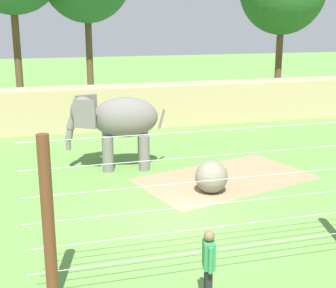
# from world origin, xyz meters

# --- Properties ---
(ground_plane) EXTENTS (120.00, 120.00, 0.00)m
(ground_plane) POSITION_xyz_m (0.00, 0.00, 0.00)
(ground_plane) COLOR #609342
(dirt_patch) EXTENTS (6.91, 5.18, 0.01)m
(dirt_patch) POSITION_xyz_m (2.78, 2.93, 0.00)
(dirt_patch) COLOR #937F5B
(dirt_patch) RESTS_ON ground
(embankment_wall) EXTENTS (36.00, 1.80, 2.18)m
(embankment_wall) POSITION_xyz_m (0.00, 12.44, 1.09)
(embankment_wall) COLOR tan
(embankment_wall) RESTS_ON ground
(elephant) EXTENTS (3.79, 1.84, 2.83)m
(elephant) POSITION_xyz_m (-0.74, 5.24, 1.87)
(elephant) COLOR slate
(elephant) RESTS_ON ground
(enrichment_ball) EXTENTS (1.09, 1.09, 1.09)m
(enrichment_ball) POSITION_xyz_m (1.78, 1.75, 0.55)
(enrichment_ball) COLOR gray
(enrichment_ball) RESTS_ON ground
(cable_fence) EXTENTS (8.19, 0.25, 3.53)m
(cable_fence) POSITION_xyz_m (0.00, -3.30, 1.78)
(cable_fence) COLOR brown
(cable_fence) RESTS_ON ground
(zookeeper) EXTENTS (0.29, 0.59, 1.67)m
(zookeeper) POSITION_xyz_m (-0.60, -4.39, 0.93)
(zookeeper) COLOR #232328
(zookeeper) RESTS_ON ground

